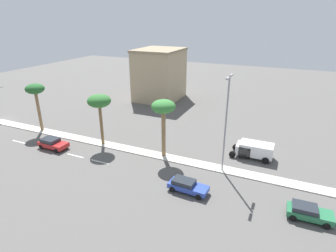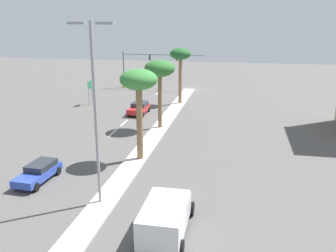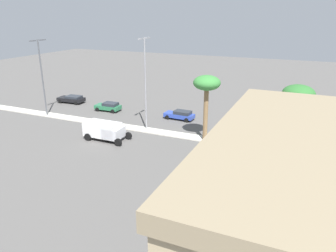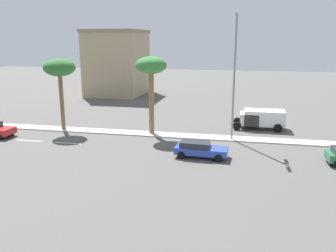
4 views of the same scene
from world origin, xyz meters
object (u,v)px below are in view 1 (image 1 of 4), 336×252
Objects in this scene: box_truck at (253,149)px; sedan_red_trailing at (53,143)px; sedan_green_right at (308,212)px; palm_tree_leading at (99,102)px; commercial_building at (160,74)px; sedan_blue_mid at (187,186)px; palm_tree_mid at (163,109)px; street_lamp_front at (226,119)px; palm_tree_outboard at (35,91)px.

sedan_red_trailing is at bearing -71.51° from box_truck.
sedan_red_trailing is at bearing -92.57° from sedan_green_right.
palm_tree_leading reaches higher than sedan_green_right.
commercial_building is 37.12m from sedan_blue_mid.
street_lamp_front is at bearing 86.11° from palm_tree_mid.
commercial_building is 2.75× the size of sedan_green_right.
street_lamp_front is 8.21m from box_truck.
street_lamp_front reaches higher than box_truck.
palm_tree_leading is 0.64× the size of street_lamp_front.
box_truck is at bearing 150.60° from street_lamp_front.
palm_tree_outboard is 34.46m from box_truck.
street_lamp_front is 2.89× the size of sedan_green_right.
commercial_building reaches higher than palm_tree_outboard.
sedan_red_trailing is 1.06× the size of sedan_green_right.
commercial_building is at bearing -149.67° from sedan_blue_mid.
palm_tree_leading is 0.96× the size of palm_tree_mid.
box_truck reaches higher than sedan_blue_mid.
street_lamp_front is (0.56, 8.28, 0.14)m from palm_tree_mid.
sedan_blue_mid is 21.66m from sedan_red_trailing.
commercial_building is 43.97m from sedan_green_right.
commercial_building is 30.25m from sedan_red_trailing.
commercial_building is at bearing -153.23° from palm_tree_mid.
palm_tree_leading is at bearing -111.27° from sedan_blue_mid.
sedan_green_right is 12.44m from box_truck.
box_truck is (-11.04, 5.35, 0.47)m from sedan_blue_mid.
palm_tree_outboard is 12.62m from palm_tree_leading.
palm_tree_leading is at bearing -76.82° from box_truck.
palm_tree_mid is 0.67× the size of street_lamp_front.
commercial_building reaches higher than sedan_blue_mid.
box_truck is (-9.00, 26.91, 0.42)m from sedan_red_trailing.
sedan_blue_mid is 1.02× the size of sedan_red_trailing.
palm_tree_mid is 17.41m from sedan_red_trailing.
palm_tree_mid is (-0.36, 9.88, 0.19)m from palm_tree_leading.
sedan_red_trailing is at bearing -95.43° from sedan_blue_mid.
palm_tree_mid reaches higher than sedan_red_trailing.
street_lamp_front is 2.15× the size of box_truck.
palm_tree_leading is 28.86m from sedan_green_right.
palm_tree_leading is 22.29m from box_truck.
commercial_building is 28.34m from palm_tree_mid.
box_truck is (-4.93, 21.06, -5.38)m from palm_tree_leading.
palm_tree_leading is (25.64, 2.88, 0.94)m from commercial_building.
palm_tree_mid is 1.77× the size of sedan_blue_mid.
box_truck is (-10.50, -6.65, 0.45)m from sedan_green_right.
sedan_green_right is (5.57, 27.70, -5.83)m from palm_tree_leading.
palm_tree_mid is (25.29, 12.76, 1.12)m from commercial_building.
palm_tree_outboard is 1.04× the size of palm_tree_leading.
street_lamp_front reaches higher than palm_tree_leading.
sedan_blue_mid is (5.91, -2.46, -6.18)m from street_lamp_front.
commercial_building is 0.95× the size of street_lamp_front.
sedan_red_trailing is at bearing -5.72° from commercial_building.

